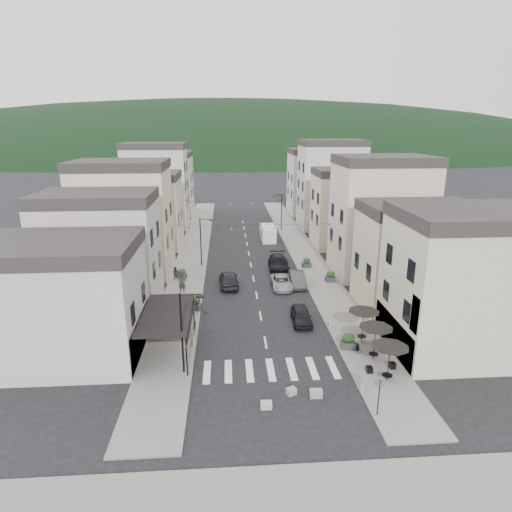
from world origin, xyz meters
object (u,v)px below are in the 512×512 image
at_px(parked_car_c, 281,282).
at_px(pedestrian_a, 182,283).
at_px(parked_car_a, 301,316).
at_px(delivery_van, 268,233).
at_px(pedestrian_b, 176,273).
at_px(parked_car_b, 297,279).
at_px(parked_car_d, 279,263).
at_px(parked_car_e, 229,279).

distance_m(parked_car_c, pedestrian_a, 10.46).
xyz_separation_m(parked_car_a, parked_car_c, (-0.66, 8.60, -0.05)).
xyz_separation_m(delivery_van, pedestrian_b, (-11.95, -17.02, -0.30)).
height_order(parked_car_a, pedestrian_a, pedestrian_a).
height_order(parked_car_a, parked_car_b, parked_car_b).
relative_size(delivery_van, pedestrian_a, 2.55).
bearing_deg(parked_car_d, parked_car_a, -86.98).
bearing_deg(delivery_van, parked_car_a, -90.32).
relative_size(parked_car_b, pedestrian_b, 2.91).
height_order(parked_car_e, pedestrian_b, same).
distance_m(parked_car_d, pedestrian_b, 12.29).
height_order(delivery_van, pedestrian_b, delivery_van).
height_order(parked_car_b, pedestrian_a, pedestrian_a).
distance_m(parked_car_b, parked_car_d, 5.52).
bearing_deg(pedestrian_b, parked_car_b, 13.51).
bearing_deg(parked_car_b, parked_car_a, -95.99).
distance_m(parked_car_a, pedestrian_a, 13.52).
relative_size(parked_car_e, pedestrian_b, 3.17).
xyz_separation_m(parked_car_e, pedestrian_a, (-4.82, -1.67, 0.28)).
distance_m(delivery_van, pedestrian_a, 23.44).
relative_size(parked_car_c, pedestrian_a, 2.31).
distance_m(parked_car_b, parked_car_c, 1.90).
distance_m(parked_car_c, parked_car_d, 5.96).
xyz_separation_m(parked_car_b, parked_car_d, (-1.38, 5.35, 0.09)).
distance_m(parked_car_c, pedestrian_b, 11.84).
bearing_deg(parked_car_e, pedestrian_a, 15.75).
relative_size(parked_car_a, pedestrian_a, 2.02).
xyz_separation_m(parked_car_c, delivery_van, (0.47, 19.90, 0.55)).
relative_size(delivery_van, pedestrian_b, 3.30).
bearing_deg(delivery_van, parked_car_e, -108.33).
xyz_separation_m(parked_car_c, parked_car_d, (0.42, 5.94, 0.19)).
bearing_deg(parked_car_c, parked_car_d, 86.58).
distance_m(parked_car_a, parked_car_e, 11.30).
xyz_separation_m(parked_car_a, parked_car_e, (-6.26, 9.41, 0.14)).
bearing_deg(parked_car_d, delivery_van, 91.90).
bearing_deg(pedestrian_a, parked_car_c, 5.05).
relative_size(parked_car_c, parked_car_d, 0.81).
bearing_deg(parked_car_d, pedestrian_b, -163.49).
bearing_deg(parked_car_b, parked_car_c, -160.62).
bearing_deg(parked_car_b, parked_car_d, 105.55).
height_order(parked_car_d, parked_car_e, parked_car_e).
bearing_deg(delivery_van, parked_car_c, -92.05).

